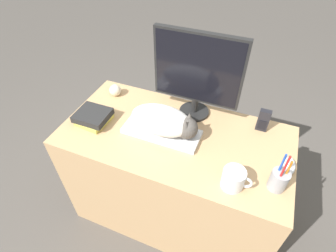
{
  "coord_description": "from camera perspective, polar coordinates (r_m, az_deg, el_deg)",
  "views": [
    {
      "loc": [
        0.33,
        -0.6,
        1.71
      ],
      "look_at": [
        -0.03,
        0.29,
        0.81
      ],
      "focal_mm": 28.0,
      "sensor_mm": 36.0,
      "label": 1
    }
  ],
  "objects": [
    {
      "name": "ground_plane",
      "position": [
        1.85,
        -2.68,
        -25.1
      ],
      "size": [
        12.0,
        12.0,
        0.0
      ],
      "primitive_type": "plane",
      "color": "#4C4742"
    },
    {
      "name": "baseball",
      "position": [
        1.63,
        -11.41,
        7.64
      ],
      "size": [
        0.07,
        0.07,
        0.07
      ],
      "color": "beige",
      "rests_on": "desk"
    },
    {
      "name": "monitor",
      "position": [
        1.34,
        6.42,
        11.57
      ],
      "size": [
        0.46,
        0.17,
        0.47
      ],
      "color": "black",
      "rests_on": "desk"
    },
    {
      "name": "coffee_mug",
      "position": [
        1.16,
        14.14,
        -11.09
      ],
      "size": [
        0.13,
        0.1,
        0.09
      ],
      "color": "silver",
      "rests_on": "desk"
    },
    {
      "name": "pen_cup",
      "position": [
        1.21,
        22.99,
        -10.67
      ],
      "size": [
        0.08,
        0.08,
        0.22
      ],
      "color": "#939399",
      "rests_on": "desk"
    },
    {
      "name": "cat",
      "position": [
        1.29,
        -0.63,
        1.06
      ],
      "size": [
        0.35,
        0.18,
        0.14
      ],
      "color": "white",
      "rests_on": "keyboard"
    },
    {
      "name": "keyboard",
      "position": [
        1.36,
        -1.42,
        -1.26
      ],
      "size": [
        0.4,
        0.16,
        0.02
      ],
      "color": "silver",
      "rests_on": "desk"
    },
    {
      "name": "desk",
      "position": [
        1.65,
        1.27,
        -11.12
      ],
      "size": [
        1.19,
        0.6,
        0.75
      ],
      "color": "tan",
      "rests_on": "ground_plane"
    },
    {
      "name": "book_stack",
      "position": [
        1.47,
        -15.95,
        1.93
      ],
      "size": [
        0.18,
        0.17,
        0.06
      ],
      "color": "#CCC14C",
      "rests_on": "desk"
    },
    {
      "name": "computer_mouse",
      "position": [
        1.33,
        24.88,
        -7.84
      ],
      "size": [
        0.05,
        0.11,
        0.03
      ],
      "color": "silver",
      "rests_on": "desk"
    },
    {
      "name": "phone",
      "position": [
        1.43,
        20.03,
        1.15
      ],
      "size": [
        0.06,
        0.03,
        0.13
      ],
      "color": "black",
      "rests_on": "desk"
    }
  ]
}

